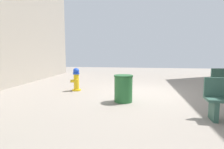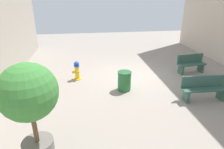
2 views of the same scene
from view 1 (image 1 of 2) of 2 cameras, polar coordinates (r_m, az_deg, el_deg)
The scene contains 3 objects.
ground_plane at distance 7.13m, azimuth 9.62°, elevation -5.60°, with size 23.40×23.40×0.00m, color gray.
fire_hydrant at distance 7.51m, azimuth -10.97°, elevation -1.46°, with size 0.42×0.43×0.91m.
trash_bin at distance 5.73m, azimuth 3.52°, elevation -4.31°, with size 0.58×0.58×0.83m.
Camera 1 is at (0.17, 6.97, 1.52)m, focal length 29.69 mm.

